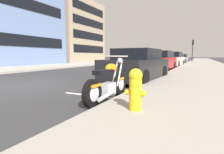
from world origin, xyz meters
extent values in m
plane|color=#333335|center=(0.00, 0.00, 0.00)|extent=(260.00, 260.00, 0.00)
cube|color=gray|center=(12.00, -6.65, 0.07)|extent=(120.00, 4.40, 0.14)
cube|color=#ADA89E|center=(12.00, 6.85, 0.07)|extent=(120.00, 5.00, 0.14)
cube|color=silver|center=(0.00, -3.75, 0.00)|extent=(0.12, 2.20, 0.01)
cylinder|color=black|center=(0.45, -4.21, 0.31)|extent=(0.61, 0.12, 0.61)
cylinder|color=silver|center=(0.45, -4.21, 0.31)|extent=(0.34, 0.13, 0.34)
cylinder|color=black|center=(-0.91, -4.18, 0.31)|extent=(0.61, 0.12, 0.61)
cylinder|color=silver|center=(-0.91, -4.18, 0.31)|extent=(0.34, 0.13, 0.34)
cube|color=silver|center=(-0.23, -4.19, 0.29)|extent=(0.40, 0.27, 0.30)
cube|color=black|center=(-0.41, -4.19, 0.73)|extent=(0.68, 0.23, 0.10)
ellipsoid|color=orange|center=(-0.05, -4.20, 0.79)|extent=(0.48, 0.25, 0.24)
cube|color=orange|center=(-0.86, -4.18, 0.47)|extent=(0.36, 0.19, 0.06)
cube|color=orange|center=(0.43, -4.21, 0.47)|extent=(0.32, 0.17, 0.06)
cylinder|color=silver|center=(0.31, -4.13, 0.62)|extent=(0.34, 0.05, 0.65)
cylinder|color=silver|center=(0.31, -4.27, 0.62)|extent=(0.34, 0.05, 0.65)
cylinder|color=silver|center=(0.27, -4.20, 1.09)|extent=(0.05, 0.62, 0.04)
sphere|color=silver|center=(0.47, -4.21, 0.97)|extent=(0.15, 0.15, 0.15)
cylinder|color=silver|center=(-0.53, -4.33, 0.20)|extent=(0.71, 0.10, 0.16)
cube|color=black|center=(3.46, -3.74, 0.55)|extent=(4.18, 2.00, 0.79)
cube|color=black|center=(3.41, -3.73, 1.17)|extent=(2.12, 1.72, 0.45)
cylinder|color=black|center=(4.86, -3.04, 0.31)|extent=(0.63, 0.26, 0.62)
cylinder|color=black|center=(4.75, -4.61, 0.31)|extent=(0.63, 0.26, 0.62)
cylinder|color=black|center=(2.17, -2.86, 0.31)|extent=(0.63, 0.26, 0.62)
cylinder|color=black|center=(2.07, -4.43, 0.31)|extent=(0.63, 0.26, 0.62)
cube|color=#AD1919|center=(9.83, -3.37, 0.56)|extent=(4.63, 2.03, 0.81)
cube|color=black|center=(9.92, -3.37, 1.22)|extent=(2.57, 1.80, 0.50)
cylinder|color=black|center=(11.37, -2.59, 0.31)|extent=(0.63, 0.25, 0.62)
cylinder|color=black|center=(11.30, -4.27, 0.31)|extent=(0.63, 0.25, 0.62)
cylinder|color=black|center=(8.36, -2.47, 0.31)|extent=(0.63, 0.25, 0.62)
cylinder|color=black|center=(8.29, -4.15, 0.31)|extent=(0.63, 0.25, 0.62)
cube|color=beige|center=(15.22, -3.65, 0.56)|extent=(4.33, 2.00, 0.81)
cube|color=black|center=(15.02, -3.63, 1.23)|extent=(2.05, 1.71, 0.53)
cylinder|color=black|center=(16.66, -2.95, 0.31)|extent=(0.63, 0.26, 0.62)
cylinder|color=black|center=(16.56, -4.52, 0.31)|extent=(0.63, 0.26, 0.62)
cylinder|color=black|center=(13.87, -2.77, 0.31)|extent=(0.63, 0.26, 0.62)
cylinder|color=black|center=(13.77, -4.34, 0.31)|extent=(0.63, 0.26, 0.62)
cube|color=beige|center=(20.20, -3.45, 0.53)|extent=(4.19, 1.87, 0.73)
cube|color=black|center=(19.96, -3.44, 1.13)|extent=(2.35, 1.67, 0.47)
cylinder|color=black|center=(21.59, -2.71, 0.31)|extent=(0.63, 0.24, 0.62)
cylinder|color=black|center=(21.53, -4.28, 0.31)|extent=(0.63, 0.24, 0.62)
cylinder|color=black|center=(18.86, -2.61, 0.31)|extent=(0.63, 0.24, 0.62)
cylinder|color=black|center=(18.81, -4.18, 0.31)|extent=(0.63, 0.24, 0.62)
cube|color=gray|center=(26.43, -3.42, 0.52)|extent=(4.67, 2.15, 0.73)
cube|color=black|center=(26.32, -3.42, 1.12)|extent=(2.21, 1.85, 0.46)
cylinder|color=black|center=(27.98, -2.67, 0.31)|extent=(0.63, 0.26, 0.62)
cylinder|color=black|center=(27.87, -4.37, 0.31)|extent=(0.63, 0.26, 0.62)
cylinder|color=black|center=(24.98, -2.48, 0.31)|extent=(0.63, 0.26, 0.62)
cylinder|color=black|center=(24.87, -4.18, 0.31)|extent=(0.63, 0.26, 0.62)
cube|color=black|center=(26.55, 1.70, 0.73)|extent=(2.05, 4.93, 0.91)
cube|color=black|center=(26.55, 1.70, 1.56)|extent=(1.90, 3.56, 0.75)
cylinder|color=black|center=(25.72, 3.38, 0.38)|extent=(0.28, 0.77, 0.76)
cylinder|color=black|center=(27.46, 3.34, 0.38)|extent=(0.28, 0.77, 0.76)
cylinder|color=black|center=(25.65, 0.06, 0.38)|extent=(0.28, 0.77, 0.76)
cylinder|color=black|center=(27.38, 0.01, 0.38)|extent=(0.28, 0.77, 0.76)
cylinder|color=gold|center=(-1.08, -5.20, 0.42)|extent=(0.22, 0.22, 0.56)
sphere|color=gold|center=(-1.08, -5.20, 0.76)|extent=(0.24, 0.24, 0.24)
cylinder|color=gold|center=(-1.08, -5.06, 0.45)|extent=(0.10, 0.08, 0.10)
cylinder|color=gold|center=(-1.08, -5.34, 0.45)|extent=(0.10, 0.08, 0.10)
cylinder|color=black|center=(28.21, -5.01, 1.93)|extent=(0.12, 0.12, 3.58)
cube|color=black|center=(28.21, -5.01, 3.29)|extent=(0.28, 0.28, 0.85)
sphere|color=red|center=(28.36, -5.01, 3.54)|extent=(0.14, 0.14, 0.14)
sphere|color=gold|center=(28.36, -5.01, 3.28)|extent=(0.14, 0.14, 0.14)
sphere|color=green|center=(28.36, -5.01, 3.02)|extent=(0.14, 0.14, 0.14)
cube|color=#6B84B2|center=(8.60, 13.47, 5.76)|extent=(9.97, 8.64, 11.52)
cube|color=black|center=(8.60, 9.12, 2.54)|extent=(8.38, 0.06, 1.10)
cube|color=black|center=(8.60, 9.12, 6.11)|extent=(8.38, 0.06, 1.10)
cube|color=tan|center=(19.06, 13.73, 4.82)|extent=(9.49, 9.14, 9.64)
cube|color=black|center=(19.06, 9.12, 2.12)|extent=(7.97, 0.06, 1.10)
cube|color=black|center=(19.06, 9.12, 4.11)|extent=(7.97, 0.06, 1.10)
cube|color=black|center=(19.06, 9.12, 6.11)|extent=(7.97, 0.06, 1.10)
cube|color=black|center=(19.06, 9.12, 8.10)|extent=(7.97, 0.06, 1.10)
camera|label=1|loc=(-3.98, -6.19, 1.10)|focal=28.10mm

